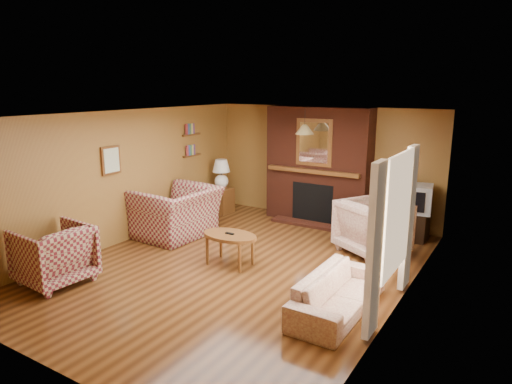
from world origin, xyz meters
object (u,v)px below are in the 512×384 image
Objects in this scene: floral_sofa at (338,293)px; crt_tv at (416,199)px; side_table at (222,200)px; tv_stand at (414,226)px; table_lamp at (221,172)px; floral_armchair at (373,227)px; fireplace at (318,166)px; plaid_loveseat at (177,212)px; coffee_table at (230,238)px; plaid_armchair at (54,255)px.

floral_sofa is 3.40m from crt_tv.
tv_stand is at bearing 4.82° from side_table.
floral_sofa is 5.05m from table_lamp.
floral_armchair is 1.56× the size of table_lamp.
table_lamp is at bearing -165.71° from fireplace.
plaid_loveseat is (-1.85, -2.32, -0.72)m from fireplace.
floral_sofa is at bearing -61.82° from fireplace.
floral_armchair is 1.17m from tv_stand.
table_lamp is (-4.00, 3.01, 0.67)m from floral_sofa.
table_lamp reaches higher than floral_armchair.
side_table is 0.65m from table_lamp.
plaid_loveseat is 0.82× the size of floral_sofa.
table_lamp is 4.17m from crt_tv.
plaid_loveseat is at bearing 72.58° from floral_sofa.
crt_tv is at bearing 120.98° from plaid_loveseat.
crt_tv is (4.15, 0.34, 0.51)m from side_table.
crt_tv is (2.22, 2.79, 0.34)m from coffee_table.
plaid_loveseat is 1.82m from side_table.
fireplace is at bearing 86.70° from coffee_table.
side_table is 4.16m from tv_stand.
table_lamp reaches higher than plaid_armchair.
coffee_table is at bearing 141.29° from plaid_armchair.
coffee_table is 1.74× the size of tv_stand.
plaid_armchair is 1.01× the size of coffee_table.
table_lamp is (-2.10, -0.53, -0.25)m from fireplace.
plaid_armchair is 0.94× the size of floral_armchair.
tv_stand is (3.90, 2.14, -0.20)m from plaid_loveseat.
floral_sofa is 5.01m from side_table.
plaid_armchair is 1.46× the size of table_lamp.
floral_sofa is 3.37m from tv_stand.
floral_sofa is at bearing -36.98° from table_lamp.
side_table is at bearing 128.25° from coffee_table.
floral_armchair is at bearing -112.11° from tv_stand.
floral_armchair is 3.78m from side_table.
side_table is at bearing 53.65° from floral_sofa.
plaid_loveseat is 2.56m from plaid_armchair.
floral_sofa is (1.90, -3.55, -0.93)m from fireplace.
table_lamp is (-0.25, 1.79, 0.46)m from plaid_loveseat.
tv_stand is at bearing 143.94° from plaid_armchair.
fireplace is at bearing -7.96° from floral_armchair.
plaid_loveseat reaches higher than floral_armchair.
coffee_table reaches higher than floral_sofa.
crt_tv reaches higher than side_table.
floral_armchair is at bearing 139.95° from plaid_armchair.
table_lamp is at bearing 0.00° from side_table.
floral_sofa is 2.16m from coffee_table.
plaid_armchair is 0.54× the size of floral_sofa.
coffee_table is 3.12m from side_table.
crt_tv reaches higher than floral_sofa.
floral_sofa is 3.09× the size of side_table.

